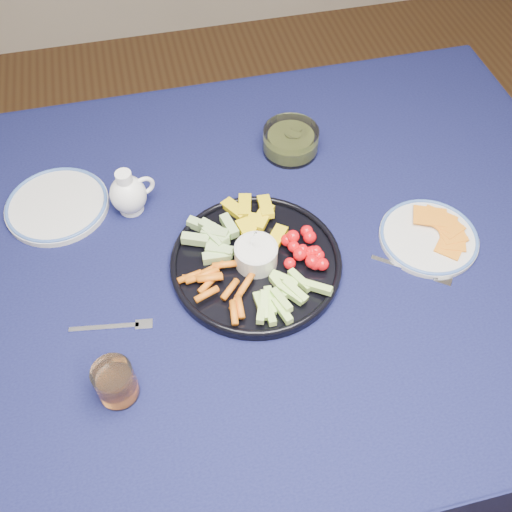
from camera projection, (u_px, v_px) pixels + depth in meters
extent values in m
plane|color=brown|center=(217.00, 407.00, 1.70)|extent=(4.00, 4.00, 0.00)
cylinder|color=#4E2C1A|center=(413.00, 185.00, 1.76)|extent=(0.07, 0.07, 0.70)
cube|color=#4E2C1A|center=(197.00, 266.00, 1.12)|extent=(1.60, 1.00, 0.04)
cube|color=#0D0F36|center=(196.00, 259.00, 1.10)|extent=(1.66, 1.06, 0.01)
cube|color=#0D0F36|center=(167.00, 137.00, 1.53)|extent=(1.66, 0.01, 0.30)
cylinder|color=black|center=(256.00, 264.00, 1.08)|extent=(0.32, 0.32, 0.01)
torus|color=black|center=(256.00, 261.00, 1.07)|extent=(0.32, 0.32, 0.01)
cylinder|color=silver|center=(256.00, 255.00, 1.06)|extent=(0.08, 0.08, 0.04)
cylinder|color=white|center=(256.00, 249.00, 1.04)|extent=(0.07, 0.07, 0.01)
cylinder|color=white|center=(132.00, 207.00, 1.17)|extent=(0.05, 0.05, 0.01)
ellipsoid|color=white|center=(128.00, 195.00, 1.14)|extent=(0.07, 0.07, 0.08)
cylinder|color=white|center=(124.00, 179.00, 1.11)|extent=(0.03, 0.03, 0.03)
torus|color=white|center=(144.00, 186.00, 1.14)|extent=(0.05, 0.02, 0.05)
torus|color=#4065B4|center=(126.00, 185.00, 1.12)|extent=(0.04, 0.04, 0.00)
cylinder|color=silver|center=(291.00, 141.00, 1.26)|extent=(0.12, 0.12, 0.06)
cylinder|color=#5B671D|center=(290.00, 144.00, 1.26)|extent=(0.10, 0.10, 0.03)
cylinder|color=silver|center=(428.00, 238.00, 1.12)|extent=(0.19, 0.19, 0.01)
torus|color=#4065B4|center=(429.00, 236.00, 1.12)|extent=(0.19, 0.19, 0.01)
cylinder|color=silver|center=(116.00, 382.00, 0.90)|extent=(0.07, 0.07, 0.08)
cylinder|color=orange|center=(118.00, 387.00, 0.92)|extent=(0.06, 0.06, 0.04)
cube|color=white|center=(104.00, 327.00, 1.00)|extent=(0.12, 0.03, 0.00)
cube|color=white|center=(144.00, 324.00, 1.01)|extent=(0.03, 0.02, 0.00)
cube|color=white|center=(404.00, 268.00, 1.08)|extent=(0.11, 0.08, 0.00)
cube|color=white|center=(443.00, 280.00, 1.07)|extent=(0.04, 0.04, 0.00)
cylinder|color=silver|center=(57.00, 206.00, 1.17)|extent=(0.21, 0.21, 0.01)
torus|color=#4065B4|center=(56.00, 203.00, 1.16)|extent=(0.21, 0.21, 0.01)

